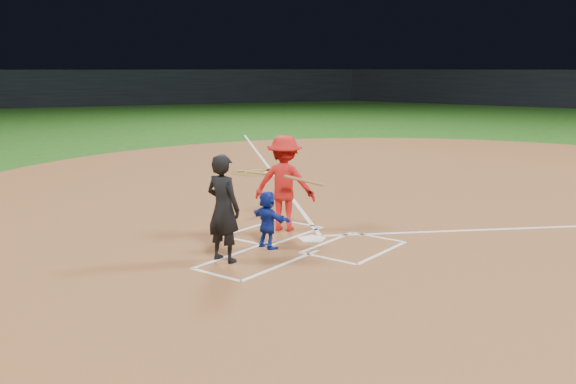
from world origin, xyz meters
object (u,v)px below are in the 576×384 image
Objects in this scene: home_plate at (312,239)px; umpire at (223,208)px; batter_at_plate at (285,183)px; on_deck_circle at (257,172)px; catcher at (268,220)px.

umpire is at bearing 78.68° from home_plate.
batter_at_plate reaches higher than umpire.
home_plate is at bearing -42.99° from on_deck_circle.
catcher is 0.58× the size of umpire.
umpire reaches higher than on_deck_circle.
catcher is 1.48m from batter_at_plate.
on_deck_circle is 9.01m from catcher.
home_plate is at bearing -17.51° from batter_at_plate.
batter_at_plate is (-0.90, 0.28, 0.99)m from home_plate.
home_plate is 0.55× the size of catcher.
on_deck_circle is 1.55× the size of catcher.
catcher is at bearing -49.11° from on_deck_circle.
on_deck_circle is at bearing 133.97° from batter_at_plate.
home_plate is at bearing -101.91° from umpire.
umpire is (5.80, -7.92, 0.95)m from on_deck_circle.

